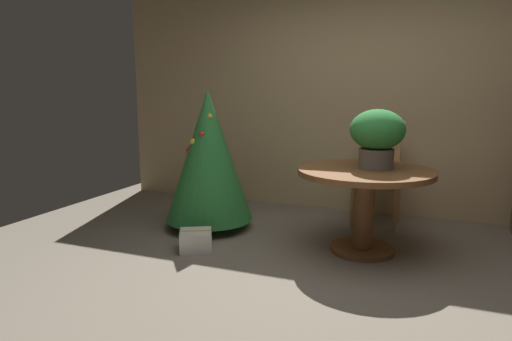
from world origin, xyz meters
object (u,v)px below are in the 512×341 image
object	(u,v)px
round_dining_table	(365,190)
holiday_tree	(209,156)
flower_vase	(377,134)
wooden_chair_far	(378,173)
gift_box_cream	(196,241)

from	to	relation	value
round_dining_table	holiday_tree	xyz separation A→B (m)	(-1.54, 0.12, 0.20)
flower_vase	wooden_chair_far	distance (m)	1.00
holiday_tree	round_dining_table	bearing A→B (deg)	-4.41
flower_vase	holiday_tree	world-z (taller)	holiday_tree
flower_vase	wooden_chair_far	size ratio (longest dim) A/B	0.53
holiday_tree	gift_box_cream	world-z (taller)	holiday_tree
round_dining_table	gift_box_cream	size ratio (longest dim) A/B	3.14
round_dining_table	flower_vase	size ratio (longest dim) A/B	2.28
round_dining_table	gift_box_cream	world-z (taller)	round_dining_table
round_dining_table	flower_vase	xyz separation A→B (m)	(0.08, 0.07, 0.47)
wooden_chair_far	gift_box_cream	bearing A→B (deg)	-133.06
round_dining_table	wooden_chair_far	bearing A→B (deg)	90.00
round_dining_table	wooden_chair_far	distance (m)	0.94
flower_vase	holiday_tree	bearing A→B (deg)	178.19
wooden_chair_far	round_dining_table	bearing A→B (deg)	-90.00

